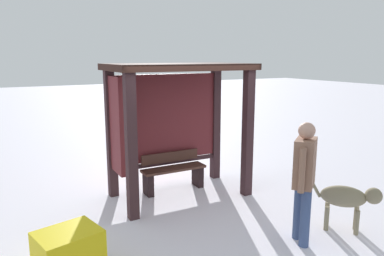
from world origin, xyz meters
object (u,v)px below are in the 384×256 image
Objects in this scene: dog at (348,198)px; bench_left_inside at (173,172)px; bus_shelter at (171,103)px; person_walking at (304,173)px.

bench_left_inside is at bearing 119.36° from dog.
bus_shelter reaches higher than bench_left_inside.
bus_shelter reaches higher than person_walking.
bench_left_inside is at bearing 54.32° from bus_shelter.
person_walking is (0.82, -2.66, -0.74)m from bus_shelter.
person_walking is 2.19× the size of dog.
dog is at bearing -60.64° from bench_left_inside.
person_walking is at bearing 175.84° from dog.
bus_shelter is at bearing 107.10° from person_walking.
bench_left_inside reaches higher than dog.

